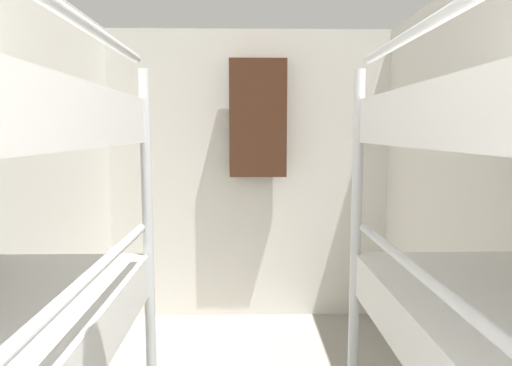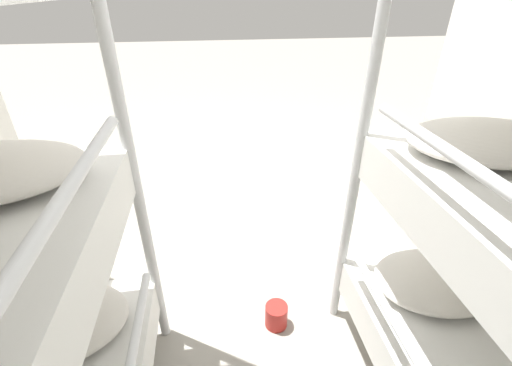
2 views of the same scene
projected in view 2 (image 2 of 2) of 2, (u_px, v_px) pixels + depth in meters
ground_plane at (241, 249)px, 2.26m from camera, size 20.00×20.00×0.00m
tin_can at (276, 315)px, 1.73m from camera, size 0.11×0.11×0.13m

